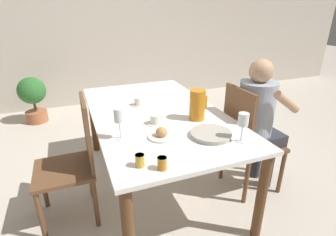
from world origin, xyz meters
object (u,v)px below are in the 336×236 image
at_px(serving_tray, 211,134).
at_px(jam_jar_amber, 162,163).
at_px(person_seated, 258,116).
at_px(bread_plate, 161,134).
at_px(chair_person_side, 247,139).
at_px(teacup_across, 139,102).
at_px(jam_jar_red, 140,160).
at_px(teacup_near_person, 155,120).
at_px(red_pitcher, 197,105).
at_px(wine_glass_juice, 243,121).
at_px(wine_glass_water, 119,117).
at_px(chair_opposite, 74,160).
at_px(potted_plant, 33,96).

bearing_deg(serving_tray, jam_jar_amber, -150.80).
distance_m(person_seated, bread_plate, 0.93).
bearing_deg(chair_person_side, teacup_across, -124.38).
xyz_separation_m(bread_plate, jam_jar_red, (-0.23, -0.29, 0.02)).
distance_m(teacup_near_person, jam_jar_amber, 0.60).
height_order(serving_tray, jam_jar_amber, jam_jar_amber).
xyz_separation_m(teacup_across, jam_jar_red, (-0.26, -0.95, 0.01)).
xyz_separation_m(teacup_near_person, teacup_across, (-0.01, 0.44, 0.00)).
bearing_deg(bread_plate, red_pitcher, 28.00).
height_order(red_pitcher, teacup_across, red_pitcher).
height_order(wine_glass_juice, serving_tray, wine_glass_juice).
bearing_deg(wine_glass_water, teacup_across, 63.83).
bearing_deg(teacup_near_person, chair_person_side, -7.73).
bearing_deg(teacup_near_person, jam_jar_red, -117.24).
distance_m(chair_opposite, teacup_near_person, 0.67).
distance_m(chair_person_side, chair_opposite, 1.42).
distance_m(wine_glass_juice, potted_plant, 3.12).
distance_m(red_pitcher, jam_jar_red, 0.77).
xyz_separation_m(wine_glass_juice, bread_plate, (-0.47, 0.24, -0.12)).
bearing_deg(teacup_across, chair_person_side, -34.38).
distance_m(person_seated, potted_plant, 3.04).
relative_size(chair_opposite, wine_glass_juice, 4.80).
xyz_separation_m(chair_opposite, wine_glass_water, (0.32, -0.22, 0.39)).
bearing_deg(chair_opposite, bread_plate, -117.67).
relative_size(chair_person_side, person_seated, 0.82).
relative_size(red_pitcher, wine_glass_water, 1.10).
relative_size(chair_opposite, jam_jar_red, 13.10).
bearing_deg(person_seated, chair_person_side, -84.31).
bearing_deg(jam_jar_red, teacup_near_person, 62.76).
height_order(person_seated, bread_plate, person_seated).
bearing_deg(bread_plate, wine_glass_juice, -27.38).
height_order(chair_opposite, wine_glass_water, chair_opposite).
xyz_separation_m(chair_person_side, wine_glass_juice, (-0.35, -0.36, 0.37)).
bearing_deg(teacup_across, wine_glass_water, -116.17).
relative_size(wine_glass_juice, potted_plant, 0.30).
height_order(chair_person_side, teacup_across, chair_person_side).
bearing_deg(teacup_across, jam_jar_amber, -98.37).
bearing_deg(teacup_across, wine_glass_juice, -63.98).
bearing_deg(teacup_across, red_pitcher, -54.10).
height_order(chair_person_side, jam_jar_amber, chair_person_side).
distance_m(chair_person_side, jam_jar_amber, 1.09).
relative_size(chair_person_side, teacup_near_person, 7.28).
distance_m(serving_tray, potted_plant, 2.91).
distance_m(red_pitcher, potted_plant, 2.69).
height_order(chair_opposite, person_seated, person_seated).
xyz_separation_m(teacup_near_person, potted_plant, (-1.07, 2.22, -0.37)).
xyz_separation_m(wine_glass_juice, jam_jar_amber, (-0.59, -0.11, -0.11)).
xyz_separation_m(serving_tray, jam_jar_amber, (-0.45, -0.25, 0.02)).
bearing_deg(person_seated, teacup_near_person, -96.33).
xyz_separation_m(red_pitcher, jam_jar_red, (-0.60, -0.48, -0.08)).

